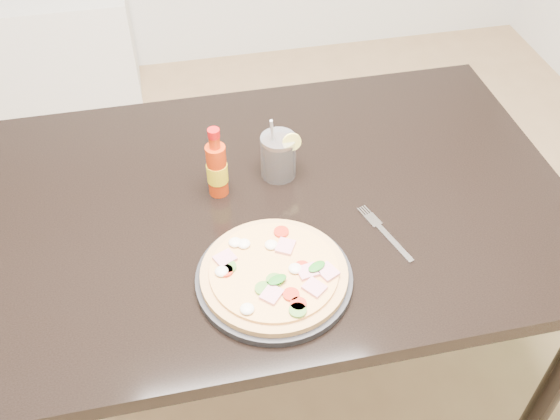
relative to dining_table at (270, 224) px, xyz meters
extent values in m
cube|color=black|center=(0.00, 0.00, 0.06)|extent=(1.40, 0.90, 0.04)
cylinder|color=black|center=(0.64, -0.39, -0.31)|extent=(0.06, 0.06, 0.71)
cylinder|color=black|center=(-0.64, 0.39, -0.31)|extent=(0.06, 0.06, 0.71)
cylinder|color=black|center=(0.64, 0.39, -0.31)|extent=(0.06, 0.06, 0.71)
cylinder|color=black|center=(-0.04, -0.24, 0.09)|extent=(0.32, 0.32, 0.02)
cylinder|color=tan|center=(-0.04, -0.24, 0.11)|extent=(0.30, 0.30, 0.01)
cylinder|color=tan|center=(-0.04, -0.24, 0.12)|extent=(0.26, 0.26, 0.01)
cube|color=pink|center=(-0.13, -0.19, 0.12)|extent=(0.05, 0.05, 0.01)
cube|color=pink|center=(-0.06, -0.30, 0.12)|extent=(0.05, 0.05, 0.01)
cube|color=pink|center=(0.06, -0.27, 0.12)|extent=(0.05, 0.05, 0.01)
cube|color=pink|center=(0.03, -0.30, 0.12)|extent=(0.05, 0.05, 0.01)
cube|color=pink|center=(0.00, -0.19, 0.12)|extent=(0.05, 0.05, 0.01)
cube|color=pink|center=(0.03, -0.26, 0.12)|extent=(0.05, 0.04, 0.01)
cylinder|color=red|center=(0.00, -0.15, 0.12)|extent=(0.03, 0.03, 0.01)
cylinder|color=red|center=(-0.13, -0.23, 0.12)|extent=(0.03, 0.03, 0.01)
cylinder|color=red|center=(-0.01, -0.34, 0.12)|extent=(0.03, 0.03, 0.01)
cylinder|color=red|center=(-0.02, -0.31, 0.12)|extent=(0.03, 0.03, 0.01)
cylinder|color=red|center=(0.02, -0.25, 0.12)|extent=(0.03, 0.03, 0.01)
cylinder|color=#457C29|center=(-0.13, -0.22, 0.12)|extent=(0.03, 0.03, 0.01)
cylinder|color=#457C29|center=(-0.02, -0.35, 0.12)|extent=(0.03, 0.03, 0.01)
cylinder|color=#457C29|center=(-0.04, -0.27, 0.12)|extent=(0.03, 0.03, 0.01)
cylinder|color=#457C29|center=(-0.07, -0.29, 0.12)|extent=(0.03, 0.03, 0.01)
ellipsoid|color=silver|center=(-0.10, -0.16, 0.12)|extent=(0.03, 0.03, 0.01)
ellipsoid|color=silver|center=(-0.09, -0.16, 0.12)|extent=(0.03, 0.03, 0.01)
ellipsoid|color=silver|center=(-0.03, -0.18, 0.12)|extent=(0.03, 0.03, 0.01)
ellipsoid|color=silver|center=(-0.14, -0.23, 0.12)|extent=(0.03, 0.03, 0.01)
ellipsoid|color=silver|center=(-0.11, -0.33, 0.12)|extent=(0.03, 0.03, 0.01)
ellipsoid|color=silver|center=(0.00, -0.25, 0.12)|extent=(0.03, 0.03, 0.01)
ellipsoid|color=#1F6F1A|center=(-0.04, -0.28, 0.13)|extent=(0.04, 0.03, 0.00)
ellipsoid|color=#1F6F1A|center=(0.05, -0.26, 0.13)|extent=(0.05, 0.04, 0.00)
cylinder|color=red|center=(-0.11, 0.05, 0.15)|extent=(0.05, 0.05, 0.13)
cylinder|color=yellow|center=(-0.11, 0.05, 0.14)|extent=(0.05, 0.05, 0.05)
cylinder|color=red|center=(-0.11, 0.05, 0.23)|extent=(0.02, 0.02, 0.03)
cylinder|color=red|center=(-0.11, 0.05, 0.26)|extent=(0.03, 0.03, 0.02)
cylinder|color=black|center=(0.04, 0.08, 0.13)|extent=(0.08, 0.08, 0.10)
cylinder|color=silver|center=(0.04, 0.08, 0.14)|extent=(0.08, 0.08, 0.11)
cylinder|color=#F2E059|center=(0.07, 0.06, 0.19)|extent=(0.04, 0.01, 0.04)
cylinder|color=#B2B2B7|center=(0.03, 0.09, 0.17)|extent=(0.03, 0.06, 0.17)
cube|color=silver|center=(0.24, -0.20, 0.09)|extent=(0.05, 0.12, 0.00)
cube|color=silver|center=(0.21, -0.12, 0.09)|extent=(0.03, 0.05, 0.00)
cube|color=silver|center=(0.19, -0.09, 0.09)|extent=(0.01, 0.03, 0.00)
cube|color=silver|center=(0.20, -0.09, 0.09)|extent=(0.01, 0.03, 0.00)
cube|color=silver|center=(0.21, -0.09, 0.09)|extent=(0.01, 0.03, 0.00)
cube|color=silver|center=(0.21, -0.08, 0.09)|extent=(0.01, 0.03, 0.00)
camera|label=1|loc=(-0.19, -1.03, 1.08)|focal=40.00mm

